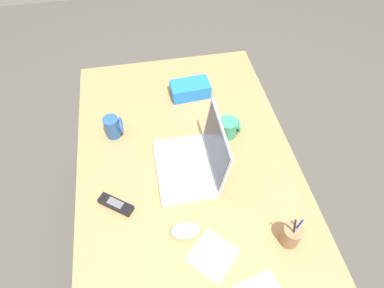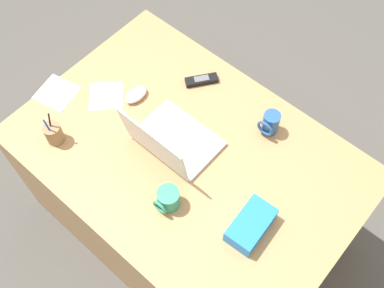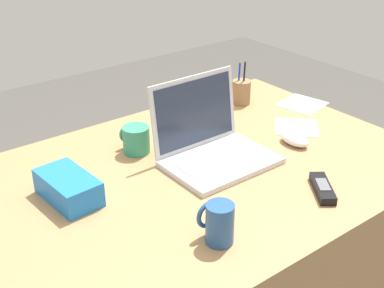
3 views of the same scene
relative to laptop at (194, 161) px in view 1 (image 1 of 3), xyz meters
name	(u,v)px [view 1 (image 1 of 3)]	position (x,y,z in m)	size (l,w,h in m)	color
ground_plane	(188,227)	(-0.07, -0.02, -0.80)	(6.00, 6.00, 0.00)	#4C4944
desk	(187,197)	(-0.07, -0.02, -0.43)	(1.40, 0.96, 0.75)	#A87C4F
laptop	(194,161)	(0.00, 0.00, 0.00)	(0.33, 0.27, 0.25)	silver
computer_mouse	(185,230)	(0.29, -0.09, -0.03)	(0.07, 0.11, 0.04)	white
coffee_mug_white	(228,128)	(-0.16, 0.19, -0.01)	(0.09, 0.10, 0.09)	#338C6B
coffee_mug_tall	(113,127)	(-0.25, -0.33, 0.00)	(0.08, 0.08, 0.11)	#26518C
cordless_phone	(116,204)	(0.13, -0.34, -0.04)	(0.12, 0.14, 0.03)	black
pen_holder	(291,235)	(0.39, 0.28, 0.00)	(0.07, 0.07, 0.17)	olive
snack_bag	(190,89)	(-0.46, 0.07, -0.01)	(0.11, 0.20, 0.07)	blue
paper_note_near_laptop	(213,255)	(0.39, 0.00, -0.05)	(0.15, 0.15, 0.00)	white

